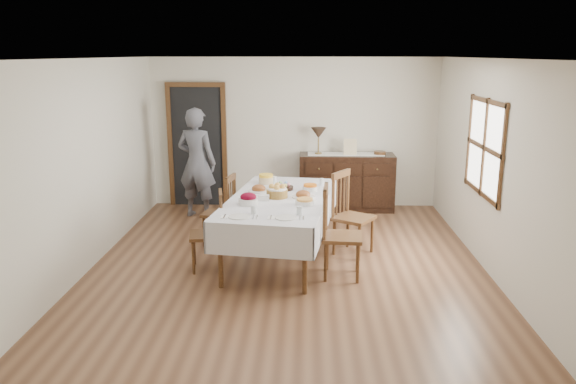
{
  "coord_description": "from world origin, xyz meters",
  "views": [
    {
      "loc": [
        0.24,
        -6.79,
        2.66
      ],
      "look_at": [
        0.0,
        0.1,
        0.95
      ],
      "focal_mm": 35.0,
      "sensor_mm": 36.0,
      "label": 1
    }
  ],
  "objects_px": {
    "chair_left_near": "(211,230)",
    "chair_left_far": "(222,209)",
    "person": "(197,159)",
    "table_lamp": "(319,134)",
    "sideboard": "(346,182)",
    "chair_right_far": "(350,213)",
    "chair_right_near": "(338,231)",
    "dining_table": "(280,205)"
  },
  "relations": [
    {
      "from": "chair_right_far",
      "to": "sideboard",
      "type": "bearing_deg",
      "value": 30.15
    },
    {
      "from": "chair_left_near",
      "to": "chair_right_near",
      "type": "relative_size",
      "value": 0.88
    },
    {
      "from": "chair_left_near",
      "to": "chair_left_far",
      "type": "relative_size",
      "value": 0.99
    },
    {
      "from": "chair_right_far",
      "to": "chair_left_near",
      "type": "bearing_deg",
      "value": 142.61
    },
    {
      "from": "dining_table",
      "to": "chair_right_far",
      "type": "xyz_separation_m",
      "value": [
        0.94,
        0.28,
        -0.18
      ]
    },
    {
      "from": "chair_left_near",
      "to": "table_lamp",
      "type": "height_order",
      "value": "table_lamp"
    },
    {
      "from": "chair_left_far",
      "to": "chair_right_near",
      "type": "distance_m",
      "value": 1.95
    },
    {
      "from": "chair_left_far",
      "to": "chair_right_near",
      "type": "bearing_deg",
      "value": 63.5
    },
    {
      "from": "chair_right_far",
      "to": "table_lamp",
      "type": "relative_size",
      "value": 2.44
    },
    {
      "from": "person",
      "to": "table_lamp",
      "type": "height_order",
      "value": "person"
    },
    {
      "from": "chair_right_far",
      "to": "chair_left_far",
      "type": "bearing_deg",
      "value": 112.91
    },
    {
      "from": "chair_left_far",
      "to": "person",
      "type": "xyz_separation_m",
      "value": [
        -0.61,
        1.38,
        0.46
      ]
    },
    {
      "from": "sideboard",
      "to": "person",
      "type": "height_order",
      "value": "person"
    },
    {
      "from": "chair_right_far",
      "to": "person",
      "type": "height_order",
      "value": "person"
    },
    {
      "from": "table_lamp",
      "to": "chair_left_far",
      "type": "bearing_deg",
      "value": -126.26
    },
    {
      "from": "chair_left_far",
      "to": "sideboard",
      "type": "bearing_deg",
      "value": 144.9
    },
    {
      "from": "chair_left_near",
      "to": "chair_left_far",
      "type": "xyz_separation_m",
      "value": [
        0.0,
        0.95,
        0.0
      ]
    },
    {
      "from": "chair_left_near",
      "to": "chair_right_far",
      "type": "relative_size",
      "value": 0.89
    },
    {
      "from": "chair_left_near",
      "to": "table_lamp",
      "type": "bearing_deg",
      "value": 144.43
    },
    {
      "from": "dining_table",
      "to": "table_lamp",
      "type": "bearing_deg",
      "value": 86.08
    },
    {
      "from": "chair_right_near",
      "to": "sideboard",
      "type": "height_order",
      "value": "chair_right_near"
    },
    {
      "from": "sideboard",
      "to": "person",
      "type": "bearing_deg",
      "value": -168.19
    },
    {
      "from": "sideboard",
      "to": "person",
      "type": "xyz_separation_m",
      "value": [
        -2.49,
        -0.52,
        0.48
      ]
    },
    {
      "from": "sideboard",
      "to": "chair_left_near",
      "type": "bearing_deg",
      "value": -123.41
    },
    {
      "from": "person",
      "to": "table_lamp",
      "type": "xyz_separation_m",
      "value": [
        2.0,
        0.51,
        0.36
      ]
    },
    {
      "from": "person",
      "to": "table_lamp",
      "type": "distance_m",
      "value": 2.1
    },
    {
      "from": "chair_right_near",
      "to": "sideboard",
      "type": "xyz_separation_m",
      "value": [
        0.31,
        3.05,
        -0.08
      ]
    },
    {
      "from": "chair_right_far",
      "to": "person",
      "type": "xyz_separation_m",
      "value": [
        -2.4,
        1.68,
        0.4
      ]
    },
    {
      "from": "sideboard",
      "to": "person",
      "type": "relative_size",
      "value": 0.84
    },
    {
      "from": "dining_table",
      "to": "table_lamp",
      "type": "distance_m",
      "value": 2.6
    },
    {
      "from": "chair_left_far",
      "to": "chair_right_far",
      "type": "height_order",
      "value": "chair_right_far"
    },
    {
      "from": "chair_right_near",
      "to": "sideboard",
      "type": "relative_size",
      "value": 0.7
    },
    {
      "from": "dining_table",
      "to": "chair_left_near",
      "type": "relative_size",
      "value": 2.61
    },
    {
      "from": "chair_right_far",
      "to": "sideboard",
      "type": "xyz_separation_m",
      "value": [
        0.1,
        2.21,
        -0.08
      ]
    },
    {
      "from": "chair_right_near",
      "to": "dining_table",
      "type": "bearing_deg",
      "value": 56.78
    },
    {
      "from": "sideboard",
      "to": "table_lamp",
      "type": "relative_size",
      "value": 3.53
    },
    {
      "from": "chair_left_near",
      "to": "person",
      "type": "xyz_separation_m",
      "value": [
        -0.61,
        2.33,
        0.46
      ]
    },
    {
      "from": "chair_left_near",
      "to": "chair_left_far",
      "type": "distance_m",
      "value": 0.95
    },
    {
      "from": "chair_left_far",
      "to": "sideboard",
      "type": "xyz_separation_m",
      "value": [
        1.88,
        1.9,
        -0.02
      ]
    },
    {
      "from": "chair_right_far",
      "to": "table_lamp",
      "type": "height_order",
      "value": "table_lamp"
    },
    {
      "from": "chair_left_far",
      "to": "chair_right_far",
      "type": "xyz_separation_m",
      "value": [
        1.78,
        -0.31,
        0.06
      ]
    },
    {
      "from": "chair_left_near",
      "to": "chair_right_far",
      "type": "bearing_deg",
      "value": 100.36
    }
  ]
}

